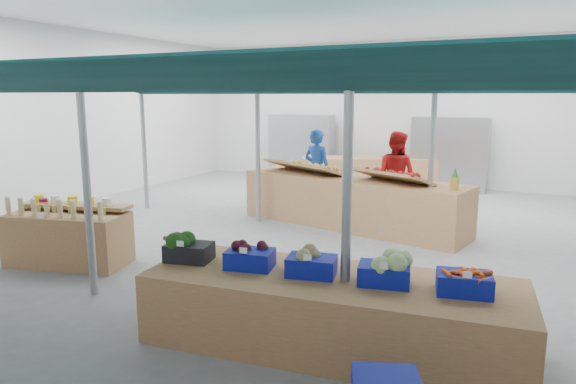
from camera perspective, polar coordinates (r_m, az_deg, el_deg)
name	(u,v)px	position (r m, az deg, el deg)	size (l,w,h in m)	color
floor	(291,232)	(9.96, 0.36, -4.45)	(13.00, 13.00, 0.00)	slate
hall	(321,93)	(10.94, 3.67, 10.88)	(13.00, 13.00, 13.00)	silver
pole_grid	(287,148)	(7.76, -0.16, 4.87)	(10.00, 4.60, 3.00)	gray
awnings	(287,83)	(7.72, -0.16, 12.04)	(9.50, 7.08, 0.30)	#0A2C2D
back_shelving_left	(301,148)	(16.19, 1.48, 4.96)	(2.00, 0.50, 2.00)	#B23F33
back_shelving_right	(449,154)	(14.93, 17.47, 4.00)	(2.00, 0.50, 2.00)	#B23F33
bottle_shelf	(70,236)	(8.72, -23.09, -4.52)	(1.96, 1.46, 1.09)	olive
veg_counter	(331,312)	(5.50, 4.78, -13.12)	(3.86, 1.29, 0.75)	olive
fruit_counter	(351,202)	(10.36, 7.03, -1.11)	(4.66, 1.11, 1.00)	olive
far_counter	(386,173)	(15.00, 10.83, 2.14)	(4.79, 0.96, 0.86)	olive
vendor_left	(317,170)	(11.71, 3.25, 2.46)	(0.68, 0.45, 1.87)	#18429C
vendor_right	(395,175)	(11.16, 11.83, 1.84)	(0.91, 0.71, 1.87)	#AC1615
crate_broccoli	(189,247)	(5.93, -10.94, -6.02)	(0.56, 0.45, 0.35)	black
crate_beets	(250,256)	(5.60, -4.25, -7.10)	(0.56, 0.45, 0.29)	#0D168D
crate_celeriac	(312,262)	(5.37, 2.64, -7.76)	(0.56, 0.45, 0.31)	#0D168D
crate_cabbage	(384,269)	(5.21, 10.65, -8.36)	(0.56, 0.45, 0.35)	#0D168D
crate_carrots	(464,282)	(5.17, 18.98, -9.46)	(0.56, 0.45, 0.29)	#0D168D
sparrow	(169,241)	(5.88, -13.06, -5.32)	(0.12, 0.09, 0.11)	brown
pole_ribbon	(43,202)	(8.24, -25.58, -0.99)	(0.12, 0.12, 0.28)	#AF0B24
apple_heap_yellow	(303,165)	(10.76, 1.73, 3.00)	(2.02, 1.43, 0.27)	#997247
apple_heap_red	(393,174)	(9.70, 11.56, 1.95)	(1.66, 1.26, 0.27)	#997247
pineapple	(455,180)	(9.24, 18.04, 1.33)	(0.14, 0.14, 0.39)	#8C6019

